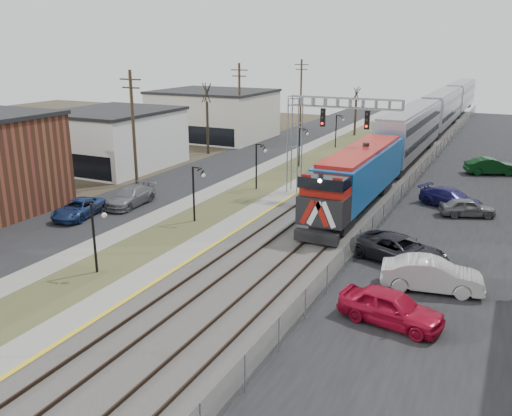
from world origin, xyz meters
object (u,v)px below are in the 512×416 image
Objects in this scene: train at (433,117)px; signal_gantry at (315,129)px; car_lot_a at (391,308)px; car_lot_b at (432,276)px.

train is 9.54× the size of signal_gantry.
signal_gantry is at bearing 39.35° from car_lot_a.
train is at bearing 82.69° from signal_gantry.
car_lot_a is (6.24, -52.01, -2.12)m from train.
train is 18.31× the size of car_lot_a.
train is 17.08× the size of car_lot_b.
train is 33.75m from signal_gantry.
car_lot_b is at bearing -81.24° from train.
signal_gantry is at bearing -97.31° from train.
car_lot_b is at bearing -4.19° from car_lot_a.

